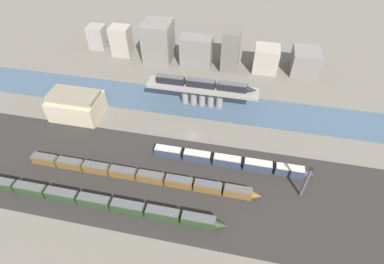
{
  "coord_description": "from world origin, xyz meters",
  "views": [
    {
      "loc": [
        16.73,
        -83.47,
        85.47
      ],
      "look_at": [
        0.0,
        -1.8,
        3.95
      ],
      "focal_mm": 28.0,
      "sensor_mm": 36.0,
      "label": 1
    }
  ],
  "objects": [
    {
      "name": "bridge",
      "position": [
        0.0,
        20.39,
        7.03
      ],
      "size": [
        48.06,
        7.77,
        9.87
      ],
      "color": "gray",
      "rests_on": "ground"
    },
    {
      "name": "city_block_center",
      "position": [
        -29.69,
        55.03,
        10.15
      ],
      "size": [
        14.36,
        15.34,
        20.3
      ],
      "primitive_type": "cube",
      "color": "slate",
      "rests_on": "ground"
    },
    {
      "name": "city_block_low",
      "position": [
        45.93,
        57.72,
        5.78
      ],
      "size": [
        13.14,
        14.85,
        11.55
      ],
      "primitive_type": "cube",
      "color": "slate",
      "rests_on": "ground"
    },
    {
      "name": "train_on_bridge",
      "position": [
        0.92,
        20.39,
        11.56
      ],
      "size": [
        43.19,
        2.83,
        3.48
      ],
      "color": "black",
      "rests_on": "bridge"
    },
    {
      "name": "river_water",
      "position": [
        0.0,
        20.39,
        0.0
      ],
      "size": [
        320.0,
        19.27,
        0.01
      ],
      "primitive_type": "cube",
      "color": "#3D5166",
      "rests_on": "ground"
    },
    {
      "name": "city_block_tall",
      "position": [
        26.5,
        55.29,
        6.26
      ],
      "size": [
        12.14,
        11.69,
        12.51
      ],
      "primitive_type": "cube",
      "color": "gray",
      "rests_on": "ground"
    },
    {
      "name": "signal_tower",
      "position": [
        40.9,
        -20.25,
        7.2
      ],
      "size": [
        1.0,
        0.89,
        14.54
      ],
      "color": "#4C4C51",
      "rests_on": "ground"
    },
    {
      "name": "ground_plane",
      "position": [
        0.0,
        0.0,
        0.0
      ],
      "size": [
        400.0,
        400.0,
        0.0
      ],
      "primitive_type": "plane",
      "color": "#666056"
    },
    {
      "name": "train_yard_near",
      "position": [
        -23.58,
        -37.41,
        1.91
      ],
      "size": [
        83.09,
        3.12,
        3.89
      ],
      "color": "#23381E",
      "rests_on": "ground"
    },
    {
      "name": "city_block_right",
      "position": [
        -9.05,
        53.68,
        7.56
      ],
      "size": [
        16.11,
        8.99,
        15.12
      ],
      "primitive_type": "cube",
      "color": "slate",
      "rests_on": "ground"
    },
    {
      "name": "train_yard_mid",
      "position": [
        -13.84,
        -24.46,
        1.76
      ],
      "size": [
        83.24,
        3.07,
        3.58
      ],
      "color": "brown",
      "rests_on": "ground"
    },
    {
      "name": "train_yard_far",
      "position": [
        16.36,
        -12.01,
        1.93
      ],
      "size": [
        57.88,
        3.13,
        3.94
      ],
      "color": "#2D384C",
      "rests_on": "ground"
    },
    {
      "name": "city_block_far_right",
      "position": [
        8.49,
        53.83,
        10.34
      ],
      "size": [
        8.56,
        11.81,
        20.68
      ],
      "primitive_type": "cube",
      "color": "#605B56",
      "rests_on": "ground"
    },
    {
      "name": "warehouse_building",
      "position": [
        -51.06,
        3.23,
        5.27
      ],
      "size": [
        20.73,
        14.8,
        11.09
      ],
      "color": "tan",
      "rests_on": "ground"
    },
    {
      "name": "railbed_yard",
      "position": [
        0.0,
        -24.0,
        0.0
      ],
      "size": [
        280.0,
        42.0,
        0.01
      ],
      "primitive_type": "cube",
      "color": "#282623",
      "rests_on": "ground"
    },
    {
      "name": "city_block_far_left",
      "position": [
        -66.93,
        60.27,
        6.24
      ],
      "size": [
        9.11,
        8.27,
        12.48
      ],
      "primitive_type": "cube",
      "color": "gray",
      "rests_on": "ground"
    },
    {
      "name": "city_block_left",
      "position": [
        -50.65,
        55.45,
        7.91
      ],
      "size": [
        10.35,
        8.51,
        15.83
      ],
      "primitive_type": "cube",
      "color": "gray",
      "rests_on": "ground"
    }
  ]
}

